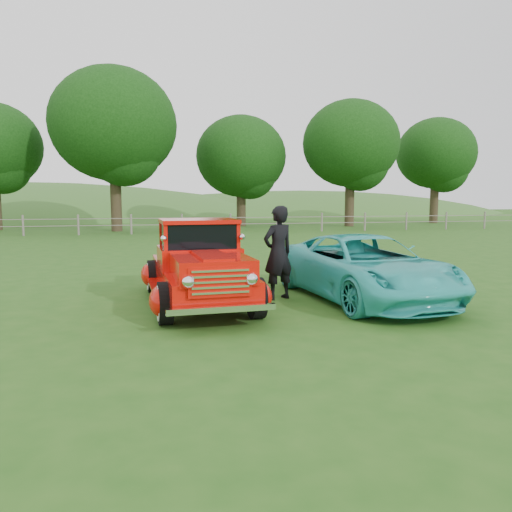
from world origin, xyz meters
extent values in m
plane|color=#235215|center=(0.00, 0.00, 0.00)|extent=(140.00, 140.00, 0.00)
ellipsoid|color=#326023|center=(-18.00, 58.00, -4.95)|extent=(84.00, 60.00, 18.00)
ellipsoid|color=#326023|center=(20.00, 62.00, -3.85)|extent=(72.00, 52.00, 14.00)
cube|color=slate|center=(0.00, 22.00, 0.55)|extent=(48.00, 0.04, 0.04)
cube|color=slate|center=(0.00, 22.00, 0.95)|extent=(48.00, 0.04, 0.04)
cylinder|color=#2F2417|center=(-4.00, 25.00, 2.42)|extent=(0.70, 0.70, 4.84)
ellipsoid|color=black|center=(-4.00, 25.00, 6.82)|extent=(8.00, 8.00, 7.20)
cylinder|color=#2F2417|center=(5.00, 29.00, 1.87)|extent=(0.70, 0.70, 3.74)
ellipsoid|color=black|center=(5.00, 29.00, 5.27)|extent=(6.80, 6.80, 6.12)
cylinder|color=#2F2417|center=(13.00, 27.00, 2.20)|extent=(0.70, 0.70, 4.40)
ellipsoid|color=black|center=(13.00, 27.00, 6.20)|extent=(7.20, 7.20, 6.48)
cylinder|color=#2F2417|center=(22.00, 30.00, 2.09)|extent=(0.70, 0.70, 4.18)
ellipsoid|color=black|center=(22.00, 30.00, 5.89)|extent=(6.60, 6.60, 5.94)
cylinder|color=black|center=(-1.81, 0.06, 0.38)|extent=(0.28, 0.77, 0.76)
cylinder|color=black|center=(-0.15, 0.15, 0.38)|extent=(0.28, 0.77, 0.76)
cylinder|color=black|center=(-1.97, 3.15, 0.38)|extent=(0.28, 0.77, 0.76)
cylinder|color=black|center=(-0.32, 3.24, 0.38)|extent=(0.28, 0.77, 0.76)
cube|color=red|center=(-1.06, 1.65, 0.58)|extent=(1.80, 4.68, 0.44)
ellipsoid|color=red|center=(-1.88, 0.05, 0.42)|extent=(0.46, 0.77, 0.54)
ellipsoid|color=red|center=(-0.08, 0.15, 0.42)|extent=(0.46, 0.77, 0.54)
ellipsoid|color=red|center=(-2.04, 3.15, 0.42)|extent=(0.46, 0.77, 0.54)
ellipsoid|color=red|center=(-0.25, 3.25, 0.42)|extent=(0.46, 0.77, 0.54)
cube|color=red|center=(-0.98, 0.10, 0.97)|extent=(1.41, 1.67, 0.42)
cube|color=red|center=(-1.06, 1.55, 0.99)|extent=(1.67, 1.43, 0.44)
cube|color=black|center=(-1.06, 1.55, 1.46)|extent=(1.50, 1.20, 0.50)
cube|color=red|center=(-1.06, 1.55, 1.74)|extent=(1.58, 1.30, 0.08)
cube|color=red|center=(-1.14, 3.00, 0.95)|extent=(1.28, 2.01, 0.45)
cube|color=white|center=(-0.94, -0.71, 0.85)|extent=(1.07, 0.16, 0.50)
cube|color=white|center=(-0.93, -0.81, 0.42)|extent=(1.81, 0.20, 0.10)
cube|color=white|center=(-1.19, 4.07, 0.42)|extent=(1.71, 0.19, 0.10)
imported|color=#2FBDB7|center=(2.51, 1.28, 0.70)|extent=(2.84, 5.28, 1.41)
imported|color=black|center=(0.69, 1.77, 1.02)|extent=(0.87, 0.73, 2.04)
camera|label=1|loc=(-2.08, -8.65, 2.23)|focal=35.00mm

